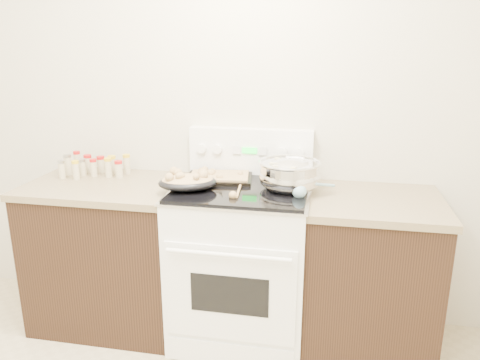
# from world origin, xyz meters

# --- Properties ---
(counter_left) EXTENTS (0.93, 0.67, 0.92)m
(counter_left) POSITION_xyz_m (-0.48, 1.43, 0.46)
(counter_left) COLOR black
(counter_left) RESTS_ON ground
(counter_right) EXTENTS (0.73, 0.67, 0.92)m
(counter_right) POSITION_xyz_m (1.08, 1.43, 0.46)
(counter_right) COLOR black
(counter_right) RESTS_ON ground
(kitchen_range) EXTENTS (0.78, 0.73, 1.22)m
(kitchen_range) POSITION_xyz_m (0.35, 1.42, 0.49)
(kitchen_range) COLOR white
(kitchen_range) RESTS_ON ground
(mixing_bowl) EXTENTS (0.40, 0.40, 0.20)m
(mixing_bowl) POSITION_xyz_m (0.61, 1.45, 1.02)
(mixing_bowl) COLOR silver
(mixing_bowl) RESTS_ON kitchen_range
(roasting_pan) EXTENTS (0.38, 0.32, 0.11)m
(roasting_pan) POSITION_xyz_m (0.06, 1.32, 0.99)
(roasting_pan) COLOR black
(roasting_pan) RESTS_ON kitchen_range
(baking_sheet) EXTENTS (0.41, 0.32, 0.06)m
(baking_sheet) POSITION_xyz_m (0.18, 1.54, 0.96)
(baking_sheet) COLOR black
(baking_sheet) RESTS_ON kitchen_range
(wooden_spoon) EXTENTS (0.05, 0.26, 0.04)m
(wooden_spoon) POSITION_xyz_m (0.34, 1.27, 0.95)
(wooden_spoon) COLOR tan
(wooden_spoon) RESTS_ON kitchen_range
(blue_ladle) EXTENTS (0.22, 0.19, 0.10)m
(blue_ladle) POSITION_xyz_m (0.69, 1.32, 0.98)
(blue_ladle) COLOR #7CA6B9
(blue_ladle) RESTS_ON kitchen_range
(spice_jars) EXTENTS (0.40, 0.23, 0.13)m
(spice_jars) POSITION_xyz_m (-0.63, 1.57, 0.98)
(spice_jars) COLOR #BFB28C
(spice_jars) RESTS_ON counter_left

